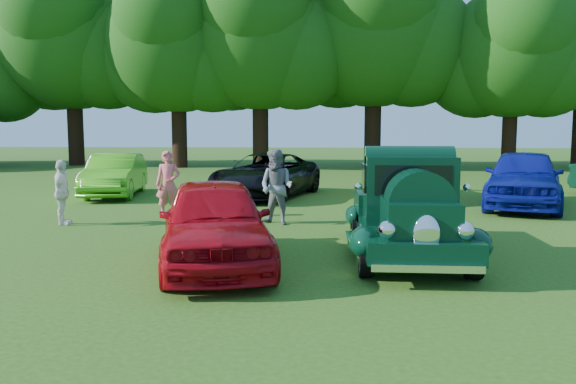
# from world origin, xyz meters

# --- Properties ---
(ground) EXTENTS (120.00, 120.00, 0.00)m
(ground) POSITION_xyz_m (0.00, 0.00, 0.00)
(ground) COLOR #285012
(ground) RESTS_ON ground
(hero_pickup) EXTENTS (2.08, 4.47, 1.75)m
(hero_pickup) POSITION_xyz_m (1.52, 0.92, 0.76)
(hero_pickup) COLOR black
(hero_pickup) RESTS_ON ground
(red_convertible) EXTENTS (2.65, 4.44, 1.42)m
(red_convertible) POSITION_xyz_m (-1.66, 0.01, 0.71)
(red_convertible) COLOR #A40710
(red_convertible) RESTS_ON ground
(back_car_lime) EXTENTS (2.18, 4.40, 1.39)m
(back_car_lime) POSITION_xyz_m (-6.85, 9.15, 0.69)
(back_car_lime) COLOR #41AA16
(back_car_lime) RESTS_ON ground
(back_car_black) EXTENTS (3.64, 5.55, 1.42)m
(back_car_black) POSITION_xyz_m (-1.85, 9.27, 0.71)
(back_car_black) COLOR black
(back_car_black) RESTS_ON ground
(back_car_orange) EXTENTS (2.14, 4.73, 1.34)m
(back_car_orange) POSITION_xyz_m (2.63, 9.22, 0.67)
(back_car_orange) COLOR orange
(back_car_orange) RESTS_ON ground
(back_car_blue) EXTENTS (3.48, 5.24, 1.66)m
(back_car_blue) POSITION_xyz_m (5.63, 7.29, 0.83)
(back_car_blue) COLOR navy
(back_car_blue) RESTS_ON ground
(spectator_pink) EXTENTS (0.67, 0.50, 1.67)m
(spectator_pink) POSITION_xyz_m (-3.83, 4.87, 0.83)
(spectator_pink) COLOR #EB6166
(spectator_pink) RESTS_ON ground
(spectator_grey) EXTENTS (1.05, 0.96, 1.74)m
(spectator_grey) POSITION_xyz_m (-1.02, 4.00, 0.87)
(spectator_grey) COLOR slate
(spectator_grey) RESTS_ON ground
(spectator_white) EXTENTS (0.57, 0.94, 1.50)m
(spectator_white) POSITION_xyz_m (-5.94, 3.56, 0.75)
(spectator_white) COLOR silver
(spectator_white) RESTS_ON ground
(tree_line) EXTENTS (64.08, 10.15, 12.14)m
(tree_line) POSITION_xyz_m (0.54, 24.04, 7.06)
(tree_line) COLOR black
(tree_line) RESTS_ON ground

